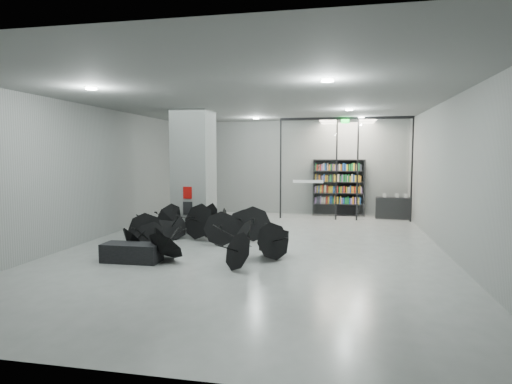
% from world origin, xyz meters
% --- Properties ---
extents(room, '(14.00, 14.02, 4.01)m').
position_xyz_m(room, '(0.00, 0.00, 2.84)').
color(room, gray).
rests_on(room, ground).
extents(column, '(1.20, 1.20, 4.00)m').
position_xyz_m(column, '(-2.50, 2.00, 2.00)').
color(column, slate).
rests_on(column, ground).
extents(fire_cabinet, '(0.28, 0.04, 0.38)m').
position_xyz_m(fire_cabinet, '(-2.50, 1.38, 1.35)').
color(fire_cabinet, '#A50A07').
rests_on(fire_cabinet, column).
extents(info_panel, '(0.30, 0.03, 0.42)m').
position_xyz_m(info_panel, '(-2.50, 1.38, 0.85)').
color(info_panel, black).
rests_on(info_panel, column).
extents(exit_sign, '(0.30, 0.06, 0.15)m').
position_xyz_m(exit_sign, '(2.40, 5.30, 3.82)').
color(exit_sign, '#0CE533').
rests_on(exit_sign, room).
extents(glass_partition, '(5.06, 0.08, 4.00)m').
position_xyz_m(glass_partition, '(2.39, 5.50, 2.18)').
color(glass_partition, silver).
rests_on(glass_partition, ground).
extents(bench, '(1.39, 0.61, 0.44)m').
position_xyz_m(bench, '(-2.59, -2.18, 0.22)').
color(bench, black).
rests_on(bench, ground).
extents(bookshelf, '(2.17, 0.55, 2.36)m').
position_xyz_m(bookshelf, '(2.18, 6.75, 1.18)').
color(bookshelf, black).
rests_on(bookshelf, ground).
extents(shop_counter, '(1.48, 0.68, 0.86)m').
position_xyz_m(shop_counter, '(4.38, 6.24, 0.43)').
color(shop_counter, black).
rests_on(shop_counter, ground).
extents(umbrella_cluster, '(5.27, 4.74, 1.30)m').
position_xyz_m(umbrella_cluster, '(-1.43, -0.28, 0.30)').
color(umbrella_cluster, black).
rests_on(umbrella_cluster, ground).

